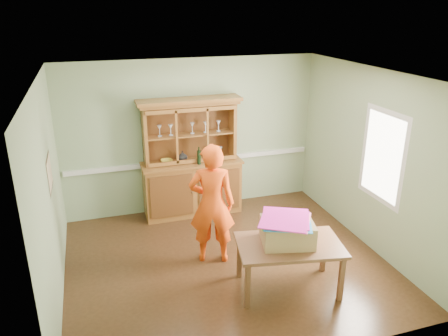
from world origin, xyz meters
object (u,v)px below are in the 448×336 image
object	(u,v)px
cardboard_box	(287,232)
person	(212,204)
china_hutch	(192,174)
dining_table	(289,249)

from	to	relation	value
cardboard_box	person	world-z (taller)	person
china_hutch	dining_table	size ratio (longest dim) A/B	1.42
cardboard_box	person	xyz separation A→B (m)	(-0.73, 0.93, 0.07)
cardboard_box	person	size ratio (longest dim) A/B	0.36
dining_table	person	xyz separation A→B (m)	(-0.75, 0.97, 0.30)
dining_table	person	bearing A→B (deg)	138.09
china_hutch	cardboard_box	size ratio (longest dim) A/B	3.23
person	dining_table	bearing A→B (deg)	144.46
china_hutch	person	bearing A→B (deg)	-93.14
china_hutch	person	distance (m)	1.62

